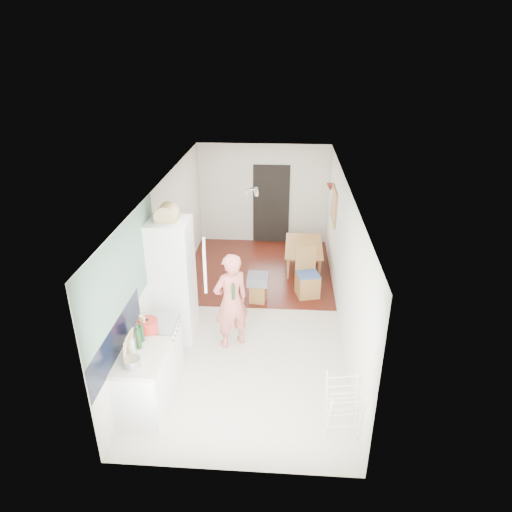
# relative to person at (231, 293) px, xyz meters

# --- Properties ---
(room_shell) EXTENTS (3.20, 7.00, 2.50)m
(room_shell) POSITION_rel_person_xyz_m (0.28, 0.97, 0.25)
(room_shell) COLOR silver
(room_shell) RESTS_ON ground
(floor) EXTENTS (3.20, 7.00, 0.01)m
(floor) POSITION_rel_person_xyz_m (0.28, 0.97, -1.00)
(floor) COLOR beige
(floor) RESTS_ON ground
(wood_floor_overlay) EXTENTS (3.20, 3.30, 0.01)m
(wood_floor_overlay) POSITION_rel_person_xyz_m (0.28, 2.82, -0.99)
(wood_floor_overlay) COLOR #501B11
(wood_floor_overlay) RESTS_ON room_shell
(sage_wall_panel) EXTENTS (0.02, 3.00, 1.30)m
(sage_wall_panel) POSITION_rel_person_xyz_m (-1.31, -1.03, 0.85)
(sage_wall_panel) COLOR slate
(sage_wall_panel) RESTS_ON room_shell
(tile_splashback) EXTENTS (0.02, 1.90, 0.50)m
(tile_splashback) POSITION_rel_person_xyz_m (-1.30, -1.58, 0.15)
(tile_splashback) COLOR black
(tile_splashback) RESTS_ON room_shell
(doorway_recess) EXTENTS (0.90, 0.04, 2.00)m
(doorway_recess) POSITION_rel_person_xyz_m (0.48, 4.45, 0.00)
(doorway_recess) COLOR black
(doorway_recess) RESTS_ON room_shell
(base_cabinet) EXTENTS (0.60, 0.90, 0.86)m
(base_cabinet) POSITION_rel_person_xyz_m (-1.02, -1.58, -0.57)
(base_cabinet) COLOR white
(base_cabinet) RESTS_ON room_shell
(worktop) EXTENTS (0.62, 0.92, 0.06)m
(worktop) POSITION_rel_person_xyz_m (-1.02, -1.58, -0.11)
(worktop) COLOR silver
(worktop) RESTS_ON room_shell
(range_cooker) EXTENTS (0.60, 0.60, 0.88)m
(range_cooker) POSITION_rel_person_xyz_m (-1.02, -0.83, -0.56)
(range_cooker) COLOR white
(range_cooker) RESTS_ON room_shell
(cooker_top) EXTENTS (0.60, 0.60, 0.04)m
(cooker_top) POSITION_rel_person_xyz_m (-1.02, -0.83, -0.10)
(cooker_top) COLOR #B0B0B3
(cooker_top) RESTS_ON room_shell
(fridge_housing) EXTENTS (0.66, 0.66, 2.15)m
(fridge_housing) POSITION_rel_person_xyz_m (-0.99, 0.19, 0.08)
(fridge_housing) COLOR white
(fridge_housing) RESTS_ON room_shell
(fridge_door) EXTENTS (0.14, 0.56, 0.70)m
(fridge_door) POSITION_rel_person_xyz_m (-0.38, -0.11, 0.55)
(fridge_door) COLOR white
(fridge_door) RESTS_ON room_shell
(fridge_interior) EXTENTS (0.02, 0.52, 0.66)m
(fridge_interior) POSITION_rel_person_xyz_m (-0.68, 0.19, 0.55)
(fridge_interior) COLOR white
(fridge_interior) RESTS_ON room_shell
(pinboard) EXTENTS (0.03, 0.90, 0.70)m
(pinboard) POSITION_rel_person_xyz_m (1.86, 2.87, 0.55)
(pinboard) COLOR tan
(pinboard) RESTS_ON room_shell
(pinboard_frame) EXTENTS (0.00, 0.94, 0.74)m
(pinboard_frame) POSITION_rel_person_xyz_m (1.85, 2.87, 0.55)
(pinboard_frame) COLOR #9A6339
(pinboard_frame) RESTS_ON room_shell
(wall_sconce) EXTENTS (0.18, 0.18, 0.16)m
(wall_sconce) POSITION_rel_person_xyz_m (1.82, 3.52, 0.75)
(wall_sconce) COLOR maroon
(wall_sconce) RESTS_ON room_shell
(person) EXTENTS (0.87, 0.80, 1.99)m
(person) POSITION_rel_person_xyz_m (0.00, 0.00, 0.00)
(person) COLOR #D86F65
(person) RESTS_ON floor
(dining_table) EXTENTS (0.72, 1.26, 0.44)m
(dining_table) POSITION_rel_person_xyz_m (1.31, 3.06, -0.78)
(dining_table) COLOR #9A6339
(dining_table) RESTS_ON floor
(dining_chair) EXTENTS (0.51, 0.51, 1.00)m
(dining_chair) POSITION_rel_person_xyz_m (1.33, 1.73, -0.49)
(dining_chair) COLOR #9A6339
(dining_chair) RESTS_ON floor
(stool) EXTENTS (0.35, 0.35, 0.40)m
(stool) POSITION_rel_person_xyz_m (0.36, 1.44, -0.80)
(stool) COLOR #9A6339
(stool) RESTS_ON floor
(grey_drape) EXTENTS (0.41, 0.41, 0.18)m
(grey_drape) POSITION_rel_person_xyz_m (0.35, 1.44, -0.51)
(grey_drape) COLOR gray
(grey_drape) RESTS_ON stool
(drying_rack) EXTENTS (0.47, 0.44, 0.82)m
(drying_rack) POSITION_rel_person_xyz_m (1.66, -1.84, -0.59)
(drying_rack) COLOR white
(drying_rack) RESTS_ON floor
(bread_bin) EXTENTS (0.39, 0.37, 0.18)m
(bread_bin) POSITION_rel_person_xyz_m (-1.00, 0.21, 1.25)
(bread_bin) COLOR #D9BF75
(bread_bin) RESTS_ON fridge_housing
(red_casserole) EXTENTS (0.36, 0.36, 0.18)m
(red_casserole) POSITION_rel_person_xyz_m (-1.07, -1.03, 0.01)
(red_casserole) COLOR red
(red_casserole) RESTS_ON cooker_top
(steel_pan) EXTENTS (0.23, 0.23, 0.11)m
(steel_pan) POSITION_rel_person_xyz_m (-1.05, -1.81, -0.02)
(steel_pan) COLOR #B0B0B3
(steel_pan) RESTS_ON worktop
(held_bottle) EXTENTS (0.06, 0.06, 0.27)m
(held_bottle) POSITION_rel_person_xyz_m (0.07, -0.19, 0.13)
(held_bottle) COLOR #1B3D1C
(held_bottle) RESTS_ON person
(bottle_a) EXTENTS (0.07, 0.07, 0.31)m
(bottle_a) POSITION_rel_person_xyz_m (-1.07, -1.43, 0.08)
(bottle_a) COLOR #1B3D1C
(bottle_a) RESTS_ON worktop
(bottle_b) EXTENTS (0.07, 0.07, 0.25)m
(bottle_b) POSITION_rel_person_xyz_m (-1.08, -1.27, 0.05)
(bottle_b) COLOR #1B3D1C
(bottle_b) RESTS_ON worktop
(bottle_c) EXTENTS (0.11, 0.11, 0.21)m
(bottle_c) POSITION_rel_person_xyz_m (-1.14, -1.54, 0.03)
(bottle_c) COLOR beige
(bottle_c) RESTS_ON worktop
(pepper_mill_front) EXTENTS (0.07, 0.07, 0.22)m
(pepper_mill_front) POSITION_rel_person_xyz_m (-1.15, -1.05, 0.04)
(pepper_mill_front) COLOR #D9BF75
(pepper_mill_front) RESTS_ON worktop
(pepper_mill_back) EXTENTS (0.07, 0.07, 0.21)m
(pepper_mill_back) POSITION_rel_person_xyz_m (-1.11, -1.07, 0.03)
(pepper_mill_back) COLOR #D9BF75
(pepper_mill_back) RESTS_ON worktop
(chopping_boards) EXTENTS (0.04, 0.26, 0.35)m
(chopping_boards) POSITION_rel_person_xyz_m (-1.15, -1.63, 0.10)
(chopping_boards) COLOR #D9BF75
(chopping_boards) RESTS_ON worktop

